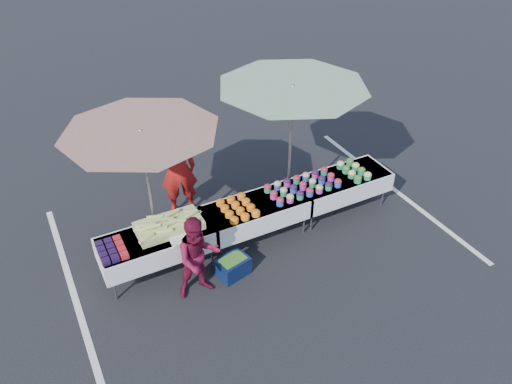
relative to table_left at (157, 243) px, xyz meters
name	(u,v)px	position (x,y,z in m)	size (l,w,h in m)	color
ground	(256,237)	(1.80, 0.00, -0.58)	(80.00, 80.00, 0.00)	black
stripe_left	(75,299)	(-1.40, 0.00, -0.58)	(0.10, 5.00, 0.00)	silver
stripe_right	(394,189)	(5.00, 0.00, -0.58)	(0.10, 5.00, 0.00)	silver
table_left	(157,243)	(0.00, 0.00, 0.00)	(1.86, 0.81, 0.75)	white
table_center	(256,211)	(1.80, 0.00, 0.00)	(1.86, 0.81, 0.75)	white
table_right	(341,184)	(3.60, 0.00, 0.00)	(1.86, 0.81, 0.75)	white
berry_punnets	(112,250)	(-0.71, -0.06, 0.21)	(0.40, 0.54, 0.08)	black
corn_pile	(169,225)	(0.25, 0.04, 0.26)	(1.16, 0.57, 0.26)	#C7D06A
plastic_bags	(180,240)	(0.30, -0.30, 0.19)	(0.30, 0.25, 0.05)	white
carrot_bowls	(238,208)	(1.45, -0.01, 0.22)	(0.55, 0.69, 0.11)	orange
potato_cups	(303,185)	(2.75, 0.00, 0.25)	(1.34, 0.58, 0.16)	blue
bean_baskets	(354,170)	(3.86, -0.01, 0.24)	(0.36, 0.68, 0.15)	#238D5E
vendor	(178,168)	(0.91, 1.40, 0.35)	(0.68, 0.45, 1.88)	#AC1613
customer	(198,257)	(0.42, -0.75, 0.13)	(0.70, 0.54, 1.44)	maroon
umbrella_left	(142,143)	(0.10, 0.40, 1.63)	(2.63, 2.63, 2.44)	black
umbrella_right	(292,98)	(2.69, 0.40, 1.78)	(2.64, 2.64, 2.61)	black
storage_bin	(233,266)	(1.03, -0.65, -0.41)	(0.58, 0.48, 0.33)	#0C193E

